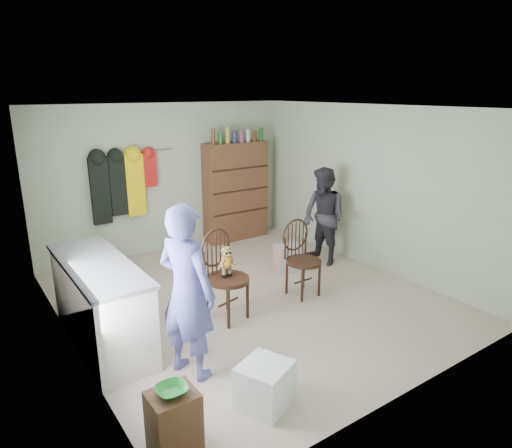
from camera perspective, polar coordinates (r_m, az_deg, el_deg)
ground_plane at (r=6.25m, az=-0.85°, el=-9.19°), size 5.00×5.00×0.00m
room_walls at (r=6.18m, az=-3.68°, el=5.93°), size 5.00×5.00×5.00m
counter at (r=5.32m, az=-18.82°, el=-9.32°), size 0.64×1.86×0.94m
stool at (r=3.86m, az=-10.24°, el=-23.21°), size 0.36×0.31×0.52m
bowl at (r=3.68m, az=-10.48°, el=-19.76°), size 0.24×0.24×0.06m
plastic_tub at (r=4.27m, az=1.11°, el=-19.48°), size 0.55×0.54×0.41m
chair_front at (r=5.51m, az=-4.01°, el=-5.76°), size 0.61×0.61×1.12m
chair_far at (r=6.20m, az=5.62°, el=-3.90°), size 0.47×0.47×1.04m
striped_bag at (r=7.09m, az=3.98°, el=-4.24°), size 0.45×0.39×0.41m
person_left at (r=4.40m, az=-8.63°, el=-8.41°), size 0.63×0.75×1.74m
person_right at (r=7.29m, az=8.46°, el=0.93°), size 0.60×0.76×1.55m
dresser at (r=8.43m, az=-2.56°, el=4.20°), size 1.20×0.39×2.08m
coat_rack at (r=7.57m, az=-16.39°, el=4.71°), size 1.42×0.12×1.09m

